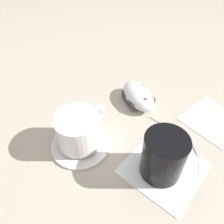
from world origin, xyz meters
name	(u,v)px	position (x,y,z in m)	size (l,w,h in m)	color
ground_plane	(146,124)	(0.00, 0.00, 0.00)	(3.00, 3.00, 0.00)	#B2A899
saucer	(81,143)	(-0.10, 0.12, 0.00)	(0.12, 0.12, 0.01)	white
coffee_cup	(79,129)	(-0.09, 0.12, 0.04)	(0.12, 0.09, 0.07)	white
computer_mouse	(138,96)	(0.07, 0.04, 0.02)	(0.13, 0.12, 0.04)	silver
mouse_cable	(180,140)	(-0.03, -0.08, 0.00)	(0.13, 0.12, 0.00)	gray
napkin_under_glass	(163,168)	(-0.11, -0.05, 0.00)	(0.14, 0.14, 0.00)	white
drinking_glass	(163,156)	(-0.11, -0.04, 0.05)	(0.08, 0.08, 0.09)	black
napkin_spare	(213,121)	(0.05, -0.15, 0.00)	(0.12, 0.12, 0.00)	white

